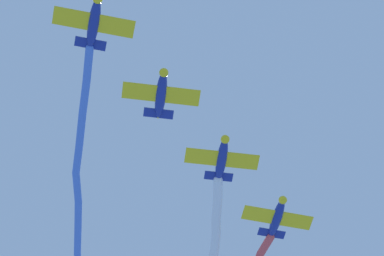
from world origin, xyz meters
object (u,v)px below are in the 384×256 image
airplane_right_wing (222,158)px  airplane_slot (277,217)px  airplane_left_wing (161,94)px  airplane_lead (94,22)px

airplane_right_wing → airplane_slot: bearing=134.8°
airplane_left_wing → airplane_right_wing: airplane_right_wing is taller
airplane_left_wing → airplane_slot: (-7.70, -17.05, 0.50)m
airplane_lead → airplane_slot: 28.06m
airplane_slot → airplane_right_wing: bearing=-50.0°
airplane_lead → airplane_slot: (-11.53, -25.57, 0.75)m
airplane_right_wing → airplane_lead: bearing=-45.1°
airplane_left_wing → airplane_right_wing: size_ratio=1.00×
airplane_left_wing → airplane_slot: bearing=134.7°
airplane_left_wing → airplane_lead: bearing=-45.3°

